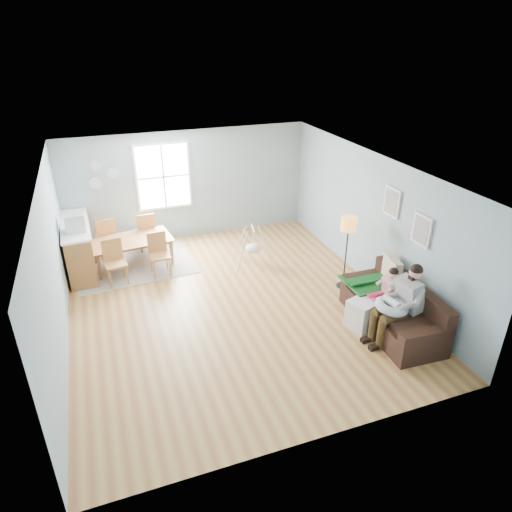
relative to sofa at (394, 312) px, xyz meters
name	(u,v)px	position (x,y,z in m)	size (l,w,h in m)	color
room	(228,185)	(-2.51, 1.69, 2.11)	(8.40, 9.40, 3.90)	#A6673A
window	(163,177)	(-3.11, 5.16, 1.34)	(1.32, 0.08, 1.62)	white
pictures	(406,216)	(0.45, 0.64, 1.54)	(0.05, 1.34, 0.74)	white
wall_plates	(101,175)	(-4.52, 5.16, 1.52)	(0.67, 0.02, 0.66)	#8B9FA7
sofa	(394,312)	(0.00, 0.00, 0.00)	(1.04, 2.20, 0.87)	black
green_throw	(371,281)	(-0.05, 0.72, 0.25)	(0.98, 0.81, 0.04)	#13561B
beige_pillow	(392,271)	(0.25, 0.55, 0.49)	(0.15, 0.54, 0.54)	beige
father	(401,301)	(-0.15, -0.30, 0.44)	(1.00, 0.47, 1.40)	#97979A
nursing_pillow	(392,306)	(-0.31, -0.29, 0.37)	(0.57, 0.57, 0.15)	#A5BECF
infant	(391,301)	(-0.32, -0.26, 0.45)	(0.17, 0.38, 0.14)	white
toddler	(387,286)	(-0.07, 0.21, 0.43)	(0.55, 0.28, 0.86)	white
floor_lamp	(348,230)	(-0.12, 1.57, 0.97)	(0.31, 0.31, 1.55)	black
storage_cube	(362,314)	(-0.54, 0.18, -0.04)	(0.59, 0.56, 0.54)	white
rug	(134,264)	(-4.11, 4.04, -0.30)	(2.56, 1.94, 0.01)	#9B968D
dining_table	(133,252)	(-4.11, 4.04, 0.00)	(1.76, 0.98, 0.62)	olive
chair_sw	(114,259)	(-4.53, 3.38, 0.23)	(0.48, 0.48, 0.95)	#A47538
chair_se	(159,251)	(-3.61, 3.44, 0.23)	(0.44, 0.44, 0.94)	#A47538
chair_nw	(106,235)	(-4.61, 4.64, 0.25)	(0.50, 0.50, 0.98)	#A47538
chair_ne	(146,229)	(-3.70, 4.70, 0.24)	(0.46, 0.46, 0.96)	#A47538
counter	(79,247)	(-5.21, 4.19, 0.25)	(0.63, 1.98, 1.10)	olive
monitor	(74,222)	(-5.19, 3.82, 0.97)	(0.40, 0.38, 0.36)	silver
baby_swing	(253,248)	(-1.53, 3.19, 0.08)	(1.00, 1.02, 0.87)	silver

